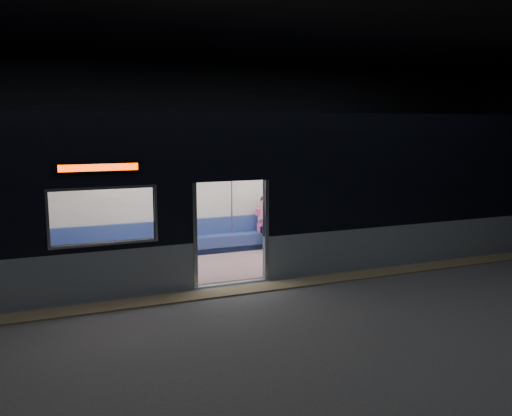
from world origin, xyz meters
TOP-DOWN VIEW (x-y plane):
  - station_floor at (0.00, 0.00)m, footprint 24.00×14.00m
  - station_envelope at (0.00, 0.00)m, footprint 24.00×14.00m
  - tactile_strip at (0.00, 0.55)m, footprint 22.80×0.50m
  - metro_car at (-0.00, 2.54)m, footprint 18.00×3.04m
  - passenger at (1.82, 3.55)m, footprint 0.38×0.65m
  - handbag at (1.85, 3.34)m, footprint 0.31×0.29m
  - transit_map at (3.58, 3.85)m, footprint 0.99×0.03m

SIDE VIEW (x-z plane):
  - station_floor at x=0.00m, z-range -0.01..0.00m
  - tactile_strip at x=0.00m, z-range 0.00..0.03m
  - handbag at x=1.85m, z-range 0.60..0.72m
  - passenger at x=1.82m, z-range 0.12..1.43m
  - transit_map at x=3.58m, z-range 1.15..1.79m
  - metro_car at x=0.00m, z-range 0.17..3.52m
  - station_envelope at x=0.00m, z-range 1.16..6.16m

